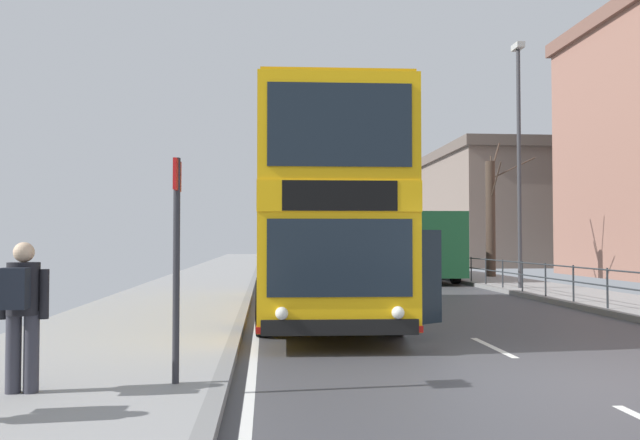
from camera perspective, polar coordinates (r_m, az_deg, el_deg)
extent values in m
cube|color=#414146|center=(8.91, 20.94, -13.43)|extent=(8.40, 140.00, 0.06)
cube|color=silver|center=(11.26, 15.09, -10.84)|extent=(0.12, 2.00, 0.00)
cube|color=silver|center=(15.82, 9.11, -8.25)|extent=(0.12, 2.00, 0.00)
cube|color=silver|center=(20.49, 5.87, -6.79)|extent=(0.12, 2.00, 0.00)
cube|color=silver|center=(25.21, 3.84, -5.86)|extent=(0.12, 2.00, 0.00)
cube|color=silver|center=(29.96, 2.46, -5.22)|extent=(0.12, 2.00, 0.00)
cube|color=silver|center=(34.72, 1.46, -4.76)|extent=(0.12, 2.00, 0.00)
cube|color=silver|center=(39.49, 0.70, -4.40)|extent=(0.12, 2.00, 0.00)
cube|color=silver|center=(44.26, 0.11, -4.12)|extent=(0.12, 2.00, 0.00)
cube|color=silver|center=(49.04, -0.37, -3.90)|extent=(0.12, 2.00, 0.00)
cube|color=silver|center=(53.83, -0.77, -3.71)|extent=(0.12, 2.00, 0.00)
cube|color=silver|center=(58.61, -1.09, -3.56)|extent=(0.12, 2.00, 0.00)
cube|color=silver|center=(8.07, -6.18, -14.54)|extent=(0.12, 133.00, 0.00)
cube|color=gray|center=(8.07, -8.74, -14.04)|extent=(0.20, 140.00, 0.14)
cube|color=gray|center=(8.47, -23.47, -13.32)|extent=(4.00, 140.00, 0.14)
cube|color=#F4B20F|center=(15.00, 0.09, -3.71)|extent=(2.84, 10.33, 1.87)
cube|color=#F4B20F|center=(15.01, 0.09, 0.81)|extent=(2.85, 10.38, 0.49)
cube|color=#F4B20F|center=(15.10, 0.09, 4.98)|extent=(2.84, 10.33, 1.71)
cube|color=#D0970D|center=(15.23, 0.09, 8.33)|extent=(2.75, 10.02, 0.08)
cube|color=#19232D|center=(9.86, 1.79, -3.38)|extent=(2.24, 0.09, 1.20)
cube|color=black|center=(9.88, 1.79, 2.18)|extent=(1.78, 0.08, 0.47)
cube|color=#19232D|center=(10.02, 1.78, 8.46)|extent=(2.24, 0.09, 1.30)
cube|color=black|center=(9.94, 1.80, -9.51)|extent=(2.42, 0.15, 0.24)
cube|color=#B2140F|center=(15.05, 0.09, -7.04)|extent=(2.87, 10.38, 0.10)
cube|color=#19232D|center=(15.37, 4.84, -2.68)|extent=(0.25, 8.00, 0.97)
cube|color=#19232D|center=(15.23, 4.95, 5.25)|extent=(0.28, 9.23, 1.03)
cube|color=#19232D|center=(15.23, -4.80, -2.68)|extent=(0.25, 8.00, 0.97)
cube|color=#19232D|center=(15.09, -4.81, 5.32)|extent=(0.28, 9.23, 1.03)
sphere|color=white|center=(10.02, 6.94, -8.17)|extent=(0.21, 0.21, 0.20)
sphere|color=white|center=(9.87, -3.42, -8.28)|extent=(0.21, 0.21, 0.20)
cube|color=#19232D|center=(11.17, 9.32, -5.00)|extent=(0.69, 0.47, 1.61)
cube|color=black|center=(11.39, 7.32, -4.95)|extent=(0.13, 0.90, 1.61)
cylinder|color=black|center=(12.28, 6.65, -7.70)|extent=(0.33, 1.05, 1.04)
cylinder|color=black|center=(12.11, -4.96, -7.79)|extent=(0.33, 1.05, 1.04)
cylinder|color=black|center=(18.36, 3.36, -5.76)|extent=(0.33, 1.05, 1.04)
cylinder|color=black|center=(18.24, -4.35, -5.78)|extent=(0.33, 1.05, 1.04)
cube|color=#19512D|center=(29.44, 8.26, -2.12)|extent=(2.57, 9.25, 2.59)
cube|color=#19232D|center=(29.21, 5.92, -1.42)|extent=(0.16, 7.83, 1.24)
cube|color=#19232D|center=(29.72, 10.55, -1.41)|extent=(0.16, 7.83, 1.24)
cube|color=#19232D|center=(33.97, 6.63, -1.65)|extent=(2.07, 0.07, 1.55)
cylinder|color=black|center=(31.82, 5.25, -4.16)|extent=(0.30, 0.96, 0.96)
cylinder|color=black|center=(32.26, 9.31, -4.11)|extent=(0.30, 0.96, 0.96)
cylinder|color=black|center=(26.49, 7.09, -4.62)|extent=(0.30, 0.96, 0.96)
cylinder|color=black|center=(27.02, 11.92, -4.54)|extent=(0.30, 0.96, 0.96)
cylinder|color=#2D3338|center=(17.05, 24.16, -5.54)|extent=(0.05, 0.05, 0.98)
cylinder|color=#2D3338|center=(18.57, 21.58, -5.25)|extent=(0.05, 0.05, 0.98)
cylinder|color=#2D3338|center=(20.13, 19.39, -5.00)|extent=(0.05, 0.05, 0.98)
cylinder|color=#2D3338|center=(21.71, 17.52, -4.78)|extent=(0.05, 0.05, 0.98)
cylinder|color=#2D3338|center=(23.31, 15.91, -4.59)|extent=(0.05, 0.05, 0.98)
cylinder|color=#2D3338|center=(24.93, 14.51, -4.41)|extent=(0.05, 0.05, 0.98)
cylinder|color=#2D3338|center=(26.56, 13.28, -4.26)|extent=(0.05, 0.05, 0.98)
cylinder|color=#2D3338|center=(28.20, 12.19, -4.12)|extent=(0.05, 0.05, 0.98)
cylinder|color=#2D3338|center=(29.85, 11.23, -4.00)|extent=(0.05, 0.05, 0.98)
cylinder|color=#2D3338|center=(31.51, 10.36, -3.89)|extent=(0.05, 0.05, 0.98)
cylinder|color=#2D3338|center=(33.18, 9.58, -3.79)|extent=(0.05, 0.05, 0.98)
cylinder|color=#2D3338|center=(34.85, 8.88, -3.70)|extent=(0.05, 0.05, 0.98)
cylinder|color=#2D3338|center=(36.52, 8.24, -3.61)|extent=(0.05, 0.05, 0.98)
cylinder|color=#2D3338|center=(38.20, 7.66, -3.54)|extent=(0.05, 0.05, 0.98)
cylinder|color=#2D3338|center=(39.88, 7.12, -3.46)|extent=(0.05, 0.05, 0.98)
cylinder|color=#2D3338|center=(24.10, 15.18, -3.46)|extent=(0.04, 32.73, 0.04)
cylinder|color=#2D3338|center=(24.12, 15.19, -4.38)|extent=(0.04, 32.73, 0.04)
cylinder|color=#383842|center=(7.78, -25.57, -10.53)|extent=(0.16, 0.16, 0.88)
cylinder|color=#383842|center=(7.72, -24.25, -10.62)|extent=(0.16, 0.16, 0.88)
cylinder|color=black|center=(7.68, -24.84, -5.55)|extent=(0.34, 0.34, 0.57)
cylinder|color=black|center=(7.76, -26.38, -5.93)|extent=(0.10, 0.10, 0.54)
cylinder|color=black|center=(7.61, -23.29, -6.06)|extent=(0.10, 0.10, 0.54)
sphere|color=beige|center=(7.66, -24.80, -2.61)|extent=(0.22, 0.22, 0.22)
cube|color=black|center=(7.43, -25.54, -5.51)|extent=(0.28, 0.18, 0.43)
cylinder|color=#2D2D33|center=(7.60, -12.64, -4.35)|extent=(0.08, 0.08, 2.60)
cube|color=red|center=(7.65, -12.56, 3.90)|extent=(0.04, 0.44, 0.36)
cylinder|color=#38383D|center=(23.41, 17.27, 4.42)|extent=(0.14, 0.14, 8.30)
cube|color=#B2B2AD|center=(24.24, 17.17, 14.51)|extent=(0.28, 0.60, 0.20)
cylinder|color=#423328|center=(30.25, 14.90, 0.11)|extent=(0.43, 0.43, 5.26)
cylinder|color=#423328|center=(31.06, 15.26, 5.21)|extent=(0.90, 1.07, 1.71)
cylinder|color=#423328|center=(30.67, 14.94, 2.21)|extent=(0.39, 0.74, 1.01)
cylinder|color=#423328|center=(30.76, 14.90, 4.52)|extent=(0.35, 0.71, 1.20)
cylinder|color=#423328|center=(29.78, 15.32, 3.28)|extent=(0.11, 1.29, 1.70)
cylinder|color=#423328|center=(30.67, 16.72, 4.41)|extent=(2.06, 0.28, 1.04)
cube|color=slate|center=(50.50, 16.62, 0.65)|extent=(11.39, 15.15, 7.79)
cube|color=#5F534B|center=(50.86, 16.58, 5.44)|extent=(11.85, 15.75, 0.70)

